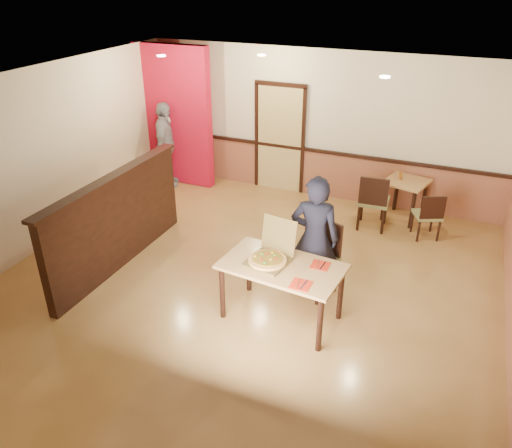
{
  "coord_description": "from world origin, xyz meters",
  "views": [
    {
      "loc": [
        2.48,
        -5.46,
        4.13
      ],
      "look_at": [
        0.16,
        0.0,
        1.02
      ],
      "focal_mm": 35.0,
      "sensor_mm": 36.0,
      "label": 1
    }
  ],
  "objects_px": {
    "diner": "(314,239)",
    "passerby": "(166,145)",
    "diner_chair": "(319,255)",
    "side_chair_right": "(429,214)",
    "main_table": "(282,273)",
    "condiment": "(401,176)",
    "side_chair_left": "(373,200)",
    "pizza_box": "(270,257)",
    "side_table": "(406,190)"
  },
  "relations": [
    {
      "from": "side_chair_right",
      "to": "passerby",
      "type": "xyz_separation_m",
      "value": [
        -5.23,
        0.3,
        0.41
      ]
    },
    {
      "from": "main_table",
      "to": "diner_chair",
      "type": "distance_m",
      "value": 0.85
    },
    {
      "from": "side_chair_right",
      "to": "side_chair_left",
      "type": "bearing_deg",
      "value": -23.76
    },
    {
      "from": "side_chair_right",
      "to": "passerby",
      "type": "distance_m",
      "value": 5.25
    },
    {
      "from": "diner_chair",
      "to": "passerby",
      "type": "height_order",
      "value": "passerby"
    },
    {
      "from": "diner_chair",
      "to": "passerby",
      "type": "bearing_deg",
      "value": 167.79
    },
    {
      "from": "main_table",
      "to": "condiment",
      "type": "distance_m",
      "value": 3.68
    },
    {
      "from": "side_table",
      "to": "condiment",
      "type": "height_order",
      "value": "condiment"
    },
    {
      "from": "side_chair_right",
      "to": "passerby",
      "type": "relative_size",
      "value": 0.48
    },
    {
      "from": "side_table",
      "to": "pizza_box",
      "type": "relative_size",
      "value": 1.33
    },
    {
      "from": "diner_chair",
      "to": "side_chair_left",
      "type": "distance_m",
      "value": 2.16
    },
    {
      "from": "diner",
      "to": "passerby",
      "type": "relative_size",
      "value": 1.03
    },
    {
      "from": "diner_chair",
      "to": "pizza_box",
      "type": "bearing_deg",
      "value": -99.01
    },
    {
      "from": "side_chair_left",
      "to": "side_table",
      "type": "relative_size",
      "value": 1.2
    },
    {
      "from": "diner",
      "to": "side_chair_right",
      "type": "bearing_deg",
      "value": -127.65
    },
    {
      "from": "passerby",
      "to": "side_chair_left",
      "type": "bearing_deg",
      "value": -114.61
    },
    {
      "from": "passerby",
      "to": "diner",
      "type": "bearing_deg",
      "value": -143.79
    },
    {
      "from": "passerby",
      "to": "condiment",
      "type": "relative_size",
      "value": 12.14
    },
    {
      "from": "side_chair_left",
      "to": "diner",
      "type": "height_order",
      "value": "diner"
    },
    {
      "from": "diner",
      "to": "diner_chair",
      "type": "bearing_deg",
      "value": -110.83
    },
    {
      "from": "main_table",
      "to": "side_table",
      "type": "relative_size",
      "value": 1.88
    },
    {
      "from": "diner",
      "to": "pizza_box",
      "type": "bearing_deg",
      "value": 49.76
    },
    {
      "from": "pizza_box",
      "to": "condiment",
      "type": "distance_m",
      "value": 3.71
    },
    {
      "from": "diner_chair",
      "to": "pizza_box",
      "type": "relative_size",
      "value": 1.65
    },
    {
      "from": "side_chair_left",
      "to": "pizza_box",
      "type": "relative_size",
      "value": 1.6
    },
    {
      "from": "diner_chair",
      "to": "side_chair_right",
      "type": "relative_size",
      "value": 1.26
    },
    {
      "from": "condiment",
      "to": "side_chair_left",
      "type": "bearing_deg",
      "value": -116.87
    },
    {
      "from": "side_chair_left",
      "to": "condiment",
      "type": "relative_size",
      "value": 7.1
    },
    {
      "from": "main_table",
      "to": "condiment",
      "type": "height_order",
      "value": "condiment"
    },
    {
      "from": "diner_chair",
      "to": "main_table",
      "type": "bearing_deg",
      "value": -87.74
    },
    {
      "from": "diner_chair",
      "to": "side_table",
      "type": "bearing_deg",
      "value": 93.68
    },
    {
      "from": "main_table",
      "to": "side_chair_left",
      "type": "relative_size",
      "value": 1.56
    },
    {
      "from": "main_table",
      "to": "side_chair_right",
      "type": "bearing_deg",
      "value": 68.61
    },
    {
      "from": "side_table",
      "to": "passerby",
      "type": "distance_m",
      "value": 4.77
    },
    {
      "from": "main_table",
      "to": "diner",
      "type": "height_order",
      "value": "diner"
    },
    {
      "from": "condiment",
      "to": "main_table",
      "type": "bearing_deg",
      "value": -104.17
    },
    {
      "from": "diner",
      "to": "pizza_box",
      "type": "height_order",
      "value": "diner"
    },
    {
      "from": "passerby",
      "to": "side_chair_right",
      "type": "bearing_deg",
      "value": -113.65
    },
    {
      "from": "side_chair_left",
      "to": "condiment",
      "type": "height_order",
      "value": "side_chair_left"
    },
    {
      "from": "passerby",
      "to": "side_table",
      "type": "bearing_deg",
      "value": -106.69
    },
    {
      "from": "diner_chair",
      "to": "pizza_box",
      "type": "distance_m",
      "value": 0.94
    },
    {
      "from": "side_table",
      "to": "passerby",
      "type": "xyz_separation_m",
      "value": [
        -4.75,
        -0.31,
        0.3
      ]
    },
    {
      "from": "passerby",
      "to": "pizza_box",
      "type": "xyz_separation_m",
      "value": [
        3.55,
        -3.23,
        0.01
      ]
    },
    {
      "from": "side_chair_left",
      "to": "passerby",
      "type": "bearing_deg",
      "value": -8.37
    },
    {
      "from": "main_table",
      "to": "pizza_box",
      "type": "relative_size",
      "value": 2.51
    },
    {
      "from": "diner_chair",
      "to": "side_chair_left",
      "type": "relative_size",
      "value": 1.03
    },
    {
      "from": "diner",
      "to": "condiment",
      "type": "bearing_deg",
      "value": -111.72
    },
    {
      "from": "main_table",
      "to": "side_chair_left",
      "type": "xyz_separation_m",
      "value": [
        0.58,
        2.93,
        -0.14
      ]
    },
    {
      "from": "passerby",
      "to": "pizza_box",
      "type": "height_order",
      "value": "passerby"
    },
    {
      "from": "diner_chair",
      "to": "diner",
      "type": "relative_size",
      "value": 0.58
    }
  ]
}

